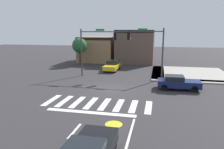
% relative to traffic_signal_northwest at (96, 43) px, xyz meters
% --- Properties ---
extents(ground_plane, '(120.00, 120.00, 0.00)m').
position_rel_traffic_signal_northwest_xyz_m(ground_plane, '(3.10, -5.70, -4.29)').
color(ground_plane, '#302D30').
extents(crosswalk_near, '(8.77, 2.97, 0.01)m').
position_rel_traffic_signal_northwest_xyz_m(crosswalk_near, '(3.10, -10.20, -4.29)').
color(crosswalk_near, silver).
rests_on(crosswalk_near, ground_plane).
extents(bike_detector_marking, '(1.12, 1.12, 0.01)m').
position_rel_traffic_signal_northwest_xyz_m(bike_detector_marking, '(5.20, -13.80, -4.29)').
color(bike_detector_marking, yellow).
rests_on(bike_detector_marking, ground_plane).
extents(curb_corner_northeast, '(10.00, 10.60, 0.15)m').
position_rel_traffic_signal_northwest_xyz_m(curb_corner_northeast, '(11.59, 3.72, -4.22)').
color(curb_corner_northeast, '#9E998E').
rests_on(curb_corner_northeast, ground_plane).
extents(storefront_row, '(13.83, 6.87, 6.00)m').
position_rel_traffic_signal_northwest_xyz_m(storefront_row, '(0.45, 13.68, -1.55)').
color(storefront_row, '#93704C').
rests_on(storefront_row, ground_plane).
extents(traffic_signal_northwest, '(5.72, 0.32, 6.10)m').
position_rel_traffic_signal_northwest_xyz_m(traffic_signal_northwest, '(0.00, 0.00, 0.00)').
color(traffic_signal_northwest, '#383A3D').
rests_on(traffic_signal_northwest, ground_plane).
extents(traffic_signal_northeast, '(5.56, 0.32, 6.20)m').
position_rel_traffic_signal_northwest_xyz_m(traffic_signal_northeast, '(6.47, -0.02, 0.03)').
color(traffic_signal_northeast, '#383A3D').
rests_on(traffic_signal_northeast, ground_plane).
extents(car_navy, '(4.19, 1.88, 1.41)m').
position_rel_traffic_signal_northwest_xyz_m(car_navy, '(9.87, -4.29, -3.57)').
color(car_navy, '#141E4C').
rests_on(car_navy, ground_plane).
extents(car_yellow, '(1.83, 4.51, 1.47)m').
position_rel_traffic_signal_northwest_xyz_m(car_yellow, '(1.09, 4.75, -3.55)').
color(car_yellow, gold).
rests_on(car_yellow, ground_plane).
extents(roadside_tree, '(2.51, 2.51, 4.66)m').
position_rel_traffic_signal_northwest_xyz_m(roadside_tree, '(-5.40, 8.30, -0.94)').
color(roadside_tree, '#4C3823').
rests_on(roadside_tree, ground_plane).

